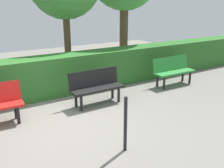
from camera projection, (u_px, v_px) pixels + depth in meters
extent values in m
plane|color=gray|center=(62.00, 123.00, 5.52)|extent=(17.93, 17.93, 0.00)
cube|color=#2D8C38|center=(174.00, 72.00, 7.86)|extent=(1.38, 0.44, 0.05)
cube|color=#2D8C38|center=(171.00, 63.00, 7.95)|extent=(1.38, 0.15, 0.42)
cylinder|color=black|center=(190.00, 78.00, 8.08)|extent=(0.07, 0.07, 0.39)
cylinder|color=black|center=(183.00, 75.00, 8.32)|extent=(0.07, 0.07, 0.39)
cylinder|color=black|center=(164.00, 83.00, 7.54)|extent=(0.07, 0.07, 0.39)
cylinder|color=black|center=(157.00, 80.00, 7.79)|extent=(0.07, 0.07, 0.39)
cube|color=black|center=(98.00, 89.00, 6.39)|extent=(1.37, 0.43, 0.05)
cube|color=black|center=(94.00, 78.00, 6.47)|extent=(1.37, 0.11, 0.42)
cylinder|color=black|center=(119.00, 95.00, 6.61)|extent=(0.07, 0.07, 0.39)
cylinder|color=black|center=(112.00, 91.00, 6.85)|extent=(0.07, 0.07, 0.39)
cylinder|color=black|center=(81.00, 103.00, 6.06)|extent=(0.07, 0.07, 0.39)
cylinder|color=black|center=(76.00, 99.00, 6.30)|extent=(0.07, 0.07, 0.39)
cylinder|color=black|center=(18.00, 115.00, 5.42)|extent=(0.07, 0.07, 0.39)
cylinder|color=black|center=(16.00, 110.00, 5.67)|extent=(0.07, 0.07, 0.39)
cube|color=#2D6B28|center=(77.00, 72.00, 7.40)|extent=(13.93, 0.76, 1.08)
cylinder|color=brown|center=(124.00, 33.00, 9.74)|extent=(0.32, 0.32, 2.66)
cylinder|color=brown|center=(67.00, 41.00, 8.79)|extent=(0.23, 0.23, 2.37)
cylinder|color=black|center=(125.00, 124.00, 4.36)|extent=(0.06, 0.06, 1.00)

